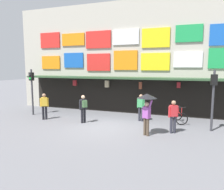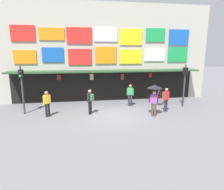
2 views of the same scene
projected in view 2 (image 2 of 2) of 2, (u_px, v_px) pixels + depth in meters
name	position (u px, v px, depth m)	size (l,w,h in m)	color
ground_plane	(114.00, 114.00, 13.07)	(80.00, 80.00, 0.00)	slate
shopfront	(105.00, 54.00, 16.63)	(18.00, 2.60, 8.00)	#B2AD9E
traffic_light_near	(22.00, 82.00, 12.76)	(0.30, 0.34, 3.20)	#38383D
traffic_light_far	(185.00, 79.00, 14.56)	(0.33, 0.35, 3.20)	#38383D
bicycle_parked	(156.00, 99.00, 15.81)	(1.04, 1.32, 1.05)	black
pedestrian_in_purple	(90.00, 100.00, 12.93)	(0.46, 0.48, 1.68)	black
pedestrian_in_yellow	(130.00, 94.00, 14.97)	(0.51, 0.32, 1.68)	#2D2D38
pedestrian_with_umbrella	(155.00, 92.00, 12.33)	(0.96, 0.96, 2.08)	brown
pedestrian_in_blue	(47.00, 102.00, 12.44)	(0.44, 0.40, 1.68)	black
pedestrian_in_red	(166.00, 98.00, 13.49)	(0.48, 0.46, 1.68)	#2D2D38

